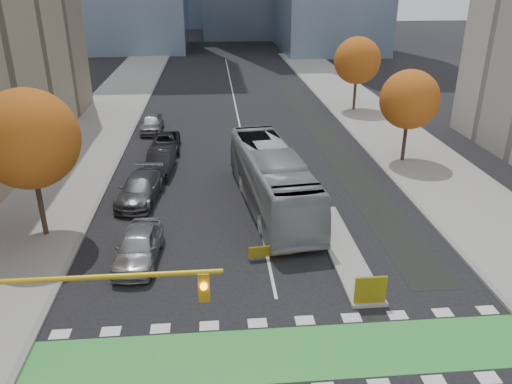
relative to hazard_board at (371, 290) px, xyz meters
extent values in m
plane|color=black|center=(-4.00, -4.20, -0.80)|extent=(300.00, 300.00, 0.00)
cube|color=gray|center=(-17.50, 15.80, -0.73)|extent=(7.00, 120.00, 0.15)
cube|color=gray|center=(9.50, 15.80, -0.73)|extent=(7.00, 120.00, 0.15)
cube|color=gray|center=(-14.00, 15.80, -0.73)|extent=(0.30, 120.00, 0.16)
cube|color=gray|center=(6.00, 15.80, -0.73)|extent=(0.30, 120.00, 0.16)
cube|color=green|center=(-4.00, -2.70, -0.79)|extent=(20.00, 3.00, 0.01)
cube|color=silver|center=(-4.00, 35.80, -0.80)|extent=(0.15, 70.00, 0.01)
cube|color=black|center=(3.50, 25.80, -0.80)|extent=(2.50, 50.00, 0.01)
cube|color=gray|center=(0.00, 4.80, -0.72)|extent=(1.60, 10.00, 0.16)
cube|color=yellow|center=(0.00, 0.00, 0.00)|extent=(1.40, 0.12, 1.30)
cylinder|color=#332114|center=(-16.00, 7.80, 1.82)|extent=(0.28, 0.28, 5.25)
sphere|color=#A64E14|center=(-16.00, 7.80, 4.83)|extent=(5.20, 5.20, 5.20)
cylinder|color=#332114|center=(8.00, 17.80, 1.47)|extent=(0.28, 0.28, 4.55)
sphere|color=#A64E14|center=(8.00, 17.80, 4.08)|extent=(4.40, 4.40, 4.40)
cylinder|color=#332114|center=(8.50, 33.80, 1.65)|extent=(0.28, 0.28, 4.90)
sphere|color=#A64E14|center=(8.50, 33.80, 4.45)|extent=(4.80, 4.80, 4.80)
cylinder|color=#BF9914|center=(-10.50, -4.70, 4.30)|extent=(8.20, 0.16, 0.16)
cube|color=#BF9914|center=(-7.00, -4.70, 3.80)|extent=(0.35, 0.28, 1.00)
sphere|color=orange|center=(-7.00, -4.88, 3.90)|extent=(0.22, 0.22, 0.22)
imported|color=#999CA0|center=(-3.07, 10.61, 1.04)|extent=(4.59, 13.47, 3.68)
imported|color=#A0A0A5|center=(-10.50, 4.67, 0.06)|extent=(2.33, 5.14, 1.71)
imported|color=black|center=(-10.50, 17.18, 0.02)|extent=(2.03, 5.06, 1.64)
imported|color=#4A4B4F|center=(-11.35, 12.18, 0.02)|extent=(2.97, 5.88, 1.64)
imported|color=black|center=(-10.50, 22.18, -0.12)|extent=(2.39, 4.98, 1.37)
imported|color=gray|center=(-12.21, 27.80, 0.02)|extent=(1.95, 4.81, 1.64)
camera|label=1|loc=(-6.54, -17.59, 12.50)|focal=35.00mm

